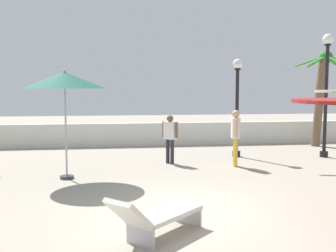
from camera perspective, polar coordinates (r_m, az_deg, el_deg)
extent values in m
plane|color=#9E9384|center=(8.19, 3.23, -12.01)|extent=(56.00, 56.00, 0.00)
cube|color=silver|center=(17.28, -2.78, -1.14)|extent=(25.20, 0.30, 0.95)
cylinder|color=#333338|center=(11.41, -13.92, -6.94)|extent=(0.37, 0.37, 0.08)
cylinder|color=#A5A5AD|center=(11.22, -14.06, -0.96)|extent=(0.05, 0.05, 2.47)
cone|color=#1E594C|center=(11.15, -14.22, 6.23)|extent=(2.17, 2.17, 0.44)
sphere|color=#99999E|center=(11.16, -14.25, 7.39)|extent=(0.08, 0.08, 0.08)
cylinder|color=brown|center=(18.12, 20.35, 3.16)|extent=(0.56, 0.35, 3.70)
sphere|color=#2E762B|center=(18.25, 21.15, 8.94)|extent=(0.55, 0.55, 0.55)
ellipsoid|color=#2E762B|center=(18.88, 22.03, 8.31)|extent=(1.21, 0.96, 0.48)
ellipsoid|color=#2E762B|center=(18.82, 19.89, 8.39)|extent=(0.35, 1.37, 0.48)
ellipsoid|color=#2E762B|center=(18.49, 19.07, 8.47)|extent=(1.05, 1.14, 0.48)
ellipsoid|color=#2E762B|center=(17.85, 19.28, 8.59)|extent=(1.37, 0.35, 0.48)
ellipsoid|color=#2E762B|center=(17.62, 20.09, 8.61)|extent=(1.23, 0.92, 0.48)
ellipsoid|color=#2E762B|center=(17.64, 22.29, 8.53)|extent=(0.23, 1.36, 0.48)
cylinder|color=black|center=(14.74, 9.51, -3.82)|extent=(0.28, 0.28, 0.20)
cylinder|color=black|center=(14.58, 9.60, 1.77)|extent=(0.12, 0.12, 3.08)
cylinder|color=black|center=(14.57, 9.69, 7.84)|extent=(0.22, 0.22, 0.06)
sphere|color=white|center=(14.58, 9.70, 8.53)|extent=(0.36, 0.36, 0.36)
cylinder|color=black|center=(15.45, 20.92, -3.69)|extent=(0.28, 0.28, 0.20)
cylinder|color=black|center=(15.28, 21.15, 3.20)|extent=(0.12, 0.12, 3.91)
cylinder|color=black|center=(15.34, 21.41, 10.51)|extent=(0.22, 0.22, 0.06)
sphere|color=white|center=(15.36, 21.43, 11.21)|extent=(0.37, 0.37, 0.37)
cube|color=#B7B7BC|center=(7.51, 2.84, -12.24)|extent=(0.41, 0.42, 0.35)
cube|color=#B7B7BC|center=(6.54, -3.89, -14.98)|extent=(0.41, 0.42, 0.35)
cube|color=silver|center=(6.96, -0.27, -12.18)|extent=(1.38, 1.37, 0.08)
cube|color=silver|center=(6.22, -5.58, -12.03)|extent=(0.77, 0.77, 0.49)
cylinder|color=gold|center=(12.80, 9.42, -3.68)|extent=(0.12, 0.12, 0.89)
cylinder|color=gold|center=(12.96, 9.31, -3.56)|extent=(0.12, 0.12, 0.89)
cube|color=silver|center=(12.78, 9.42, -0.27)|extent=(0.29, 0.39, 0.63)
sphere|color=tan|center=(12.75, 9.45, 1.67)|extent=(0.24, 0.24, 0.24)
cylinder|color=tan|center=(12.54, 9.58, -0.24)|extent=(0.08, 0.08, 0.56)
cylinder|color=tan|center=(13.02, 9.26, -0.03)|extent=(0.08, 0.08, 0.56)
cylinder|color=#26262D|center=(13.22, -0.03, -3.52)|extent=(0.12, 0.12, 0.79)
cylinder|color=#26262D|center=(13.15, 0.59, -3.57)|extent=(0.12, 0.12, 0.79)
cube|color=silver|center=(13.10, 0.28, -0.63)|extent=(0.43, 0.40, 0.56)
sphere|color=brown|center=(13.06, 0.28, 1.06)|extent=(0.21, 0.21, 0.21)
cylinder|color=brown|center=(13.21, -0.65, -0.46)|extent=(0.08, 0.08, 0.50)
cylinder|color=brown|center=(12.98, 1.22, -0.56)|extent=(0.08, 0.08, 0.50)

